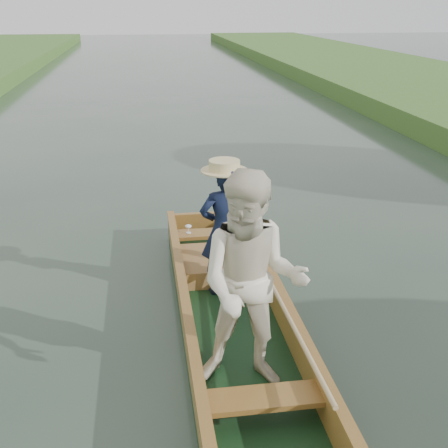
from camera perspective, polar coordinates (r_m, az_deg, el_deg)
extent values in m
plane|color=#283D30|center=(6.20, 0.82, -10.24)|extent=(120.00, 120.00, 0.00)
cube|color=black|center=(6.18, 0.82, -9.93)|extent=(1.10, 5.00, 0.08)
cube|color=olive|center=(6.02, -4.02, -8.65)|extent=(0.08, 5.00, 0.32)
cube|color=olive|center=(6.17, 5.56, -7.94)|extent=(0.08, 5.00, 0.32)
cube|color=olive|center=(8.28, -1.87, 0.12)|extent=(1.10, 0.08, 0.32)
cube|color=olive|center=(5.94, -4.06, -7.15)|extent=(0.10, 5.00, 0.04)
cube|color=olive|center=(6.08, 5.62, -6.46)|extent=(0.10, 5.00, 0.04)
cube|color=olive|center=(7.74, -1.40, -0.97)|extent=(0.94, 0.30, 0.05)
cube|color=olive|center=(4.74, 4.06, -17.25)|extent=(0.94, 0.30, 0.05)
imported|color=#101732|center=(6.36, 0.03, -0.65)|extent=(0.61, 0.44, 1.56)
cylinder|color=beige|center=(6.12, 0.03, 5.77)|extent=(0.52, 0.52, 0.12)
imported|color=#EDE4C9|center=(4.75, 2.88, -6.09)|extent=(1.11, 0.96, 1.97)
cube|color=#9E4A33|center=(7.09, -1.58, -4.16)|extent=(0.85, 0.90, 0.22)
sphere|color=tan|center=(6.94, 0.75, -2.76)|extent=(0.20, 0.20, 0.20)
sphere|color=tan|center=(6.87, 0.77, -1.68)|extent=(0.15, 0.15, 0.15)
sphere|color=tan|center=(6.84, 0.32, -1.22)|extent=(0.05, 0.05, 0.05)
sphere|color=tan|center=(6.86, 1.21, -1.17)|extent=(0.05, 0.05, 0.05)
sphere|color=tan|center=(6.82, 0.84, -1.98)|extent=(0.06, 0.06, 0.06)
sphere|color=tan|center=(6.90, 0.05, -2.65)|extent=(0.07, 0.07, 0.07)
sphere|color=tan|center=(6.92, 1.49, -2.56)|extent=(0.07, 0.07, 0.07)
sphere|color=tan|center=(6.94, 0.38, -3.50)|extent=(0.08, 0.08, 0.08)
sphere|color=tan|center=(6.96, 1.18, -3.45)|extent=(0.08, 0.08, 0.08)
cylinder|color=silver|center=(7.70, -3.63, -0.89)|extent=(0.07, 0.07, 0.01)
cylinder|color=silver|center=(7.68, -3.64, -0.61)|extent=(0.01, 0.01, 0.08)
ellipsoid|color=silver|center=(7.66, -3.65, -0.23)|extent=(0.09, 0.09, 0.05)
cylinder|color=tan|center=(5.93, 5.18, -6.76)|extent=(0.04, 3.86, 0.18)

